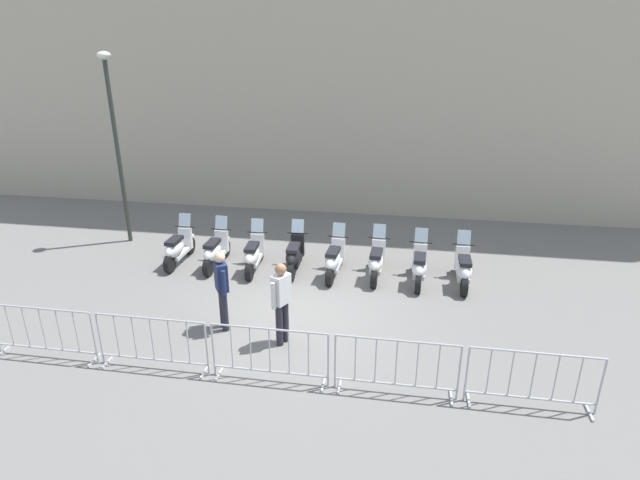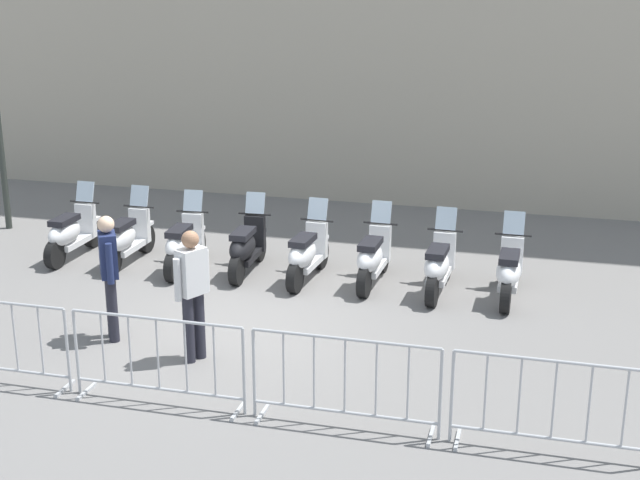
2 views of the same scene
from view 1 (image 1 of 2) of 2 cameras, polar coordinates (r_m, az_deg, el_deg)
ground_plane at (r=11.51m, az=-2.50°, el=-8.23°), size 120.00×120.00×0.00m
building_facade at (r=18.21m, az=3.01°, el=24.71°), size 28.07×6.10×13.41m
motorcycle_0 at (r=14.27m, az=-15.40°, el=-0.87°), size 0.59×1.72×1.24m
motorcycle_1 at (r=13.84m, az=-11.47°, el=-1.21°), size 0.60×1.72×1.24m
motorcycle_2 at (r=13.46m, az=-7.32°, el=-1.62°), size 0.68×1.71×1.24m
motorcycle_3 at (r=13.32m, az=-2.82°, el=-1.72°), size 0.65×1.72×1.24m
motorcycle_4 at (r=13.06m, az=1.59°, el=-2.18°), size 0.56×1.73×1.24m
motorcycle_5 at (r=13.05m, az=6.24°, el=-2.34°), size 0.57×1.73×1.24m
motorcycle_6 at (r=12.94m, az=10.88°, el=-2.84°), size 0.57×1.73×1.24m
motorcycle_7 at (r=13.04m, az=15.52°, el=-3.06°), size 0.60×1.72×1.24m
barrier_segment_0 at (r=11.16m, az=-28.19°, el=-9.01°), size 2.09×0.69×1.07m
barrier_segment_1 at (r=10.04m, az=-17.98°, el=-10.80°), size 2.09×0.69×1.07m
barrier_segment_2 at (r=9.31m, az=-5.56°, el=-12.50°), size 2.09×0.69×1.07m
barrier_segment_3 at (r=9.06m, az=8.38°, el=-13.71°), size 2.09×0.69×1.07m
barrier_segment_4 at (r=9.34m, az=22.36°, el=-14.14°), size 2.09×0.69×1.07m
street_lamp at (r=15.66m, az=-21.68°, el=11.10°), size 0.36×0.36×5.34m
officer_near_row_end at (r=10.74m, az=-10.77°, el=-5.03°), size 0.40×0.45×1.73m
officer_mid_plaza at (r=10.09m, az=-4.26°, el=-6.52°), size 0.33×0.52×1.73m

